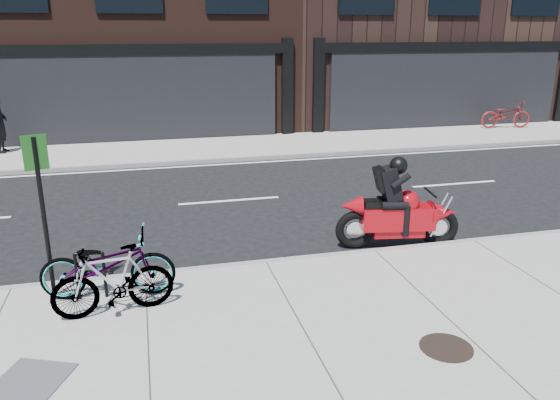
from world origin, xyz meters
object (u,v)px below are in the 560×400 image
object	(u,v)px
bike_rack	(90,271)
utility_grate	(31,380)
manhole_cover	(446,347)
bicycle_front	(108,264)
sign_post	(42,203)
motorcycle	(404,211)
pedestrian	(0,123)
bicycle_rear	(113,281)
bicycle_far	(506,115)

from	to	relation	value
bike_rack	utility_grate	size ratio (longest dim) A/B	0.97
manhole_cover	bicycle_front	bearing A→B (deg)	148.87
bike_rack	manhole_cover	world-z (taller)	bike_rack
manhole_cover	utility_grate	size ratio (longest dim) A/B	0.88
bicycle_front	sign_post	bearing A→B (deg)	81.71
motorcycle	pedestrian	distance (m)	13.51
manhole_cover	bike_rack	bearing A→B (deg)	150.34
pedestrian	motorcycle	bearing A→B (deg)	-139.30
bicycle_rear	pedestrian	size ratio (longest dim) A/B	0.88
manhole_cover	sign_post	size ratio (longest dim) A/B	0.27
motorcycle	sign_post	world-z (taller)	sign_post
bicycle_front	motorcycle	size ratio (longest dim) A/B	0.83
bike_rack	manhole_cover	size ratio (longest dim) A/B	1.10
bicycle_rear	manhole_cover	world-z (taller)	bicycle_rear
bicycle_rear	sign_post	size ratio (longest dim) A/B	0.68
bicycle_rear	pedestrian	distance (m)	12.28
bicycle_rear	utility_grate	xyz separation A→B (m)	(-0.88, -1.37, -0.49)
pedestrian	bicycle_far	bearing A→B (deg)	-90.90
motorcycle	bicycle_front	bearing A→B (deg)	-159.32
sign_post	manhole_cover	bearing A→B (deg)	-48.29
sign_post	bike_rack	bearing A→B (deg)	-39.30
bicycle_front	sign_post	distance (m)	1.25
pedestrian	bicycle_far	distance (m)	18.39
bicycle_rear	bicycle_far	xyz separation A→B (m)	(14.55, 11.63, 0.03)
pedestrian	manhole_cover	bearing A→B (deg)	-150.79
pedestrian	utility_grate	bearing A→B (deg)	-168.02
motorcycle	manhole_cover	distance (m)	3.68
bicycle_rear	bicycle_far	world-z (taller)	bicycle_far
bicycle_rear	bicycle_front	bearing A→B (deg)	-177.10
utility_grate	motorcycle	bearing A→B (deg)	25.91
bike_rack	bicycle_rear	distance (m)	0.65
bicycle_rear	sign_post	world-z (taller)	sign_post
sign_post	motorcycle	bearing A→B (deg)	-12.21
bicycle_front	utility_grate	world-z (taller)	bicycle_front
bicycle_front	manhole_cover	bearing A→B (deg)	-115.56
bicycle_rear	bicycle_far	bearing A→B (deg)	122.24
bicycle_far	bicycle_rear	bearing A→B (deg)	136.78
motorcycle	manhole_cover	world-z (taller)	motorcycle
bicycle_rear	manhole_cover	bearing A→B (deg)	58.00
bicycle_rear	utility_grate	world-z (taller)	bicycle_rear
bicycle_far	manhole_cover	world-z (taller)	bicycle_far
bicycle_far	sign_post	bearing A→B (deg)	133.28
manhole_cover	motorcycle	bearing A→B (deg)	72.37
bicycle_rear	motorcycle	bearing A→B (deg)	100.42
bicycle_far	utility_grate	distance (m)	20.18
bicycle_far	utility_grate	xyz separation A→B (m)	(-15.43, -12.99, -0.52)
bicycle_rear	bicycle_far	distance (m)	18.62
bicycle_front	bike_rack	bearing A→B (deg)	95.57
bike_rack	bicycle_rear	xyz separation A→B (m)	(0.34, -0.55, 0.07)
motorcycle	manhole_cover	bearing A→B (deg)	-97.72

